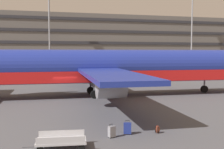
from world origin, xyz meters
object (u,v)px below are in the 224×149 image
(suitcase_red, at_px, (112,131))
(airliner, at_px, (100,68))
(baggage_cart, at_px, (61,141))
(suitcase_black, at_px, (127,128))
(backpack_silver, at_px, (158,129))

(suitcase_red, bearing_deg, airliner, 79.87)
(airliner, distance_m, baggage_cart, 18.42)
(airliner, xyz_separation_m, suitcase_red, (-2.85, -15.98, -2.92))
(airliner, height_order, suitcase_black, airliner)
(airliner, relative_size, baggage_cart, 12.08)
(suitcase_red, xyz_separation_m, backpack_silver, (3.03, 0.15, -0.13))
(suitcase_black, relative_size, backpack_silver, 1.59)
(airliner, distance_m, backpack_silver, 16.12)
(suitcase_red, xyz_separation_m, baggage_cart, (-3.08, -1.22, 0.05))
(baggage_cart, bearing_deg, suitcase_black, 20.84)
(airliner, xyz_separation_m, baggage_cart, (-5.94, -17.20, -2.87))
(suitcase_black, xyz_separation_m, suitcase_red, (-1.10, -0.38, -0.02))
(suitcase_red, bearing_deg, suitcase_black, 18.83)
(backpack_silver, height_order, baggage_cart, baggage_cart)
(suitcase_black, distance_m, baggage_cart, 4.48)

